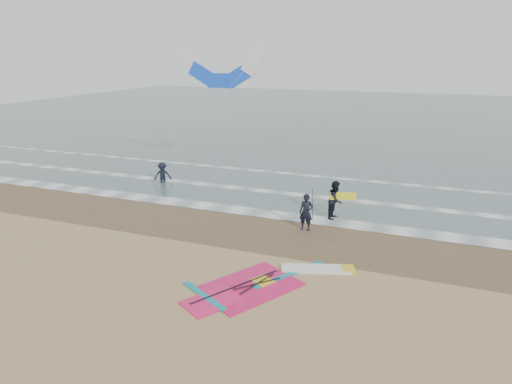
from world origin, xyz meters
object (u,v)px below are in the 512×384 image
at_px(person_wading, 162,170).
at_px(surf_kite, 221,70).
at_px(windsurf_rig, 269,282).
at_px(person_standing, 306,212).
at_px(person_walking, 335,200).

bearing_deg(person_wading, surf_kite, 13.91).
height_order(windsurf_rig, person_wading, person_wading).
bearing_deg(person_standing, surf_kite, 136.77).
bearing_deg(surf_kite, windsurf_rig, -58.82).
bearing_deg(windsurf_rig, person_wading, 136.90).
relative_size(windsurf_rig, surf_kite, 0.77).
bearing_deg(person_walking, windsurf_rig, 179.39).
xyz_separation_m(windsurf_rig, person_standing, (-0.11, 5.53, 0.85)).
relative_size(person_walking, person_wading, 1.13).
height_order(person_walking, person_wading, person_walking).
bearing_deg(windsurf_rig, person_standing, 91.10).
distance_m(windsurf_rig, person_walking, 7.75).
xyz_separation_m(windsurf_rig, person_walking, (0.85, 7.64, 0.94)).
distance_m(windsurf_rig, person_standing, 5.60).
height_order(person_wading, surf_kite, surf_kite).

